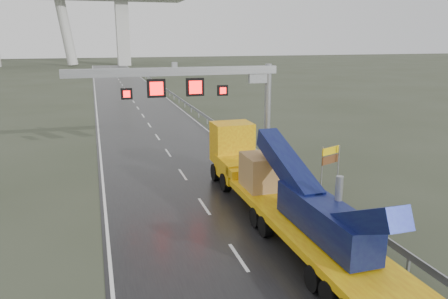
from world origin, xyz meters
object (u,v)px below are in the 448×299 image
object	(u,v)px
heavy_haul_truck	(274,185)
sign_gantry	(205,88)
exit_sign_pair	(331,159)
striped_barrier	(274,166)

from	to	relation	value
heavy_haul_truck	sign_gantry	bearing A→B (deg)	94.85
exit_sign_pair	striped_barrier	size ratio (longest dim) A/B	2.34
sign_gantry	heavy_haul_truck	world-z (taller)	sign_gantry
sign_gantry	exit_sign_pair	bearing A→B (deg)	-49.80
striped_barrier	exit_sign_pair	bearing A→B (deg)	-69.57
heavy_haul_truck	exit_sign_pair	size ratio (longest dim) A/B	7.19
striped_barrier	sign_gantry	bearing A→B (deg)	125.91
heavy_haul_truck	striped_barrier	world-z (taller)	heavy_haul_truck
heavy_haul_truck	exit_sign_pair	bearing A→B (deg)	31.64
sign_gantry	exit_sign_pair	xyz separation A→B (m)	(6.06, -7.18, -3.74)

